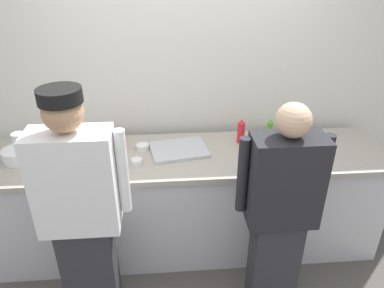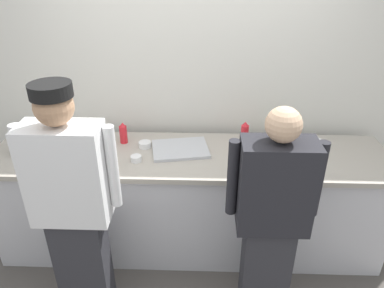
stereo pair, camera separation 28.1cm
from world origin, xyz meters
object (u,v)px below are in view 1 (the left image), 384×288
Objects in this scene: plate_stack_front at (18,155)px; chefs_knife at (69,149)px; mixing_bowl_steel at (271,150)px; squeeze_bottle_primary at (241,131)px; chef_center at (280,211)px; ramekin_green_sauce at (93,159)px; ramekin_red_sauce at (309,136)px; deli_cup at (101,140)px; squeeze_bottle_spare at (119,137)px; chef_near_left at (81,212)px; squeeze_bottle_secondary at (269,130)px; sheet_tray at (179,150)px; ramekin_yellow_sauce at (142,147)px; ramekin_orange_sauce at (137,161)px.

chefs_knife is at bearing 21.69° from plate_stack_front.
squeeze_bottle_primary is (-0.19, 0.28, 0.03)m from mixing_bowl_steel.
chef_center is 2.00m from plate_stack_front.
squeeze_bottle_primary is 1.22m from ramekin_green_sauce.
ramekin_green_sauce is at bearing -171.92° from ramekin_red_sauce.
squeeze_bottle_spare is at bearing -12.07° from deli_cup.
ramekin_green_sauce is (-1.38, 0.05, -0.04)m from mixing_bowl_steel.
plate_stack_front is 2.56× the size of deli_cup.
chefs_knife is at bearing 106.81° from chef_near_left.
chefs_knife is at bearing 137.90° from ramekin_green_sauce.
chef_center is at bearing -82.77° from squeeze_bottle_primary.
squeeze_bottle_primary reaches higher than deli_cup.
mixing_bowl_steel is 1.63m from chefs_knife.
squeeze_bottle_spare reaches higher than deli_cup.
deli_cup is (-1.42, 0.03, -0.06)m from squeeze_bottle_secondary.
plate_stack_front is 2.02m from squeeze_bottle_secondary.
chef_center is 4.73× the size of mixing_bowl_steel.
plate_stack_front is 1.09× the size of squeeze_bottle_primary.
ramekin_red_sauce is at bearing 0.54° from squeeze_bottle_spare.
squeeze_bottle_primary is 2.35× the size of deli_cup.
squeeze_bottle_secondary reaches higher than deli_cup.
squeeze_bottle_spare reaches higher than ramekin_green_sauce.
deli_cup is (-0.64, 0.15, 0.03)m from sheet_tray.
deli_cup is (-1.17, 0.04, -0.06)m from squeeze_bottle_primary.
chef_near_left reaches higher than ramekin_yellow_sauce.
ramekin_red_sauce is at bearing 36.05° from mixing_bowl_steel.
chef_center is 1.00m from ramekin_red_sauce.
squeeze_bottle_spare reaches higher than chefs_knife.
plate_stack_front is at bearing -177.58° from sheet_tray.
plate_stack_front is at bearing 130.96° from chef_near_left.
ramekin_green_sauce is at bearing 169.32° from ramekin_orange_sauce.
squeeze_bottle_spare is at bearing 166.07° from sheet_tray.
mixing_bowl_steel is 1.04m from ramekin_orange_sauce.
squeeze_bottle_primary is at bearing -175.90° from squeeze_bottle_secondary.
chef_near_left is at bearing -143.88° from squeeze_bottle_primary.
ramekin_green_sauce is at bearing -6.66° from plate_stack_front.
squeeze_bottle_spare is (-1.20, 0.29, 0.02)m from mixing_bowl_steel.
chefs_knife is (-0.23, 0.21, -0.02)m from ramekin_green_sauce.
chef_center is at bearing -39.71° from ramekin_yellow_sauce.
ramekin_red_sauce is (1.13, 0.14, 0.01)m from sheet_tray.
deli_cup is at bearing 132.96° from ramekin_orange_sauce.
ramekin_yellow_sauce is at bearing 140.29° from chef_center.
chef_center is 0.86m from squeeze_bottle_primary.
chefs_knife is (-0.25, -0.07, -0.04)m from deli_cup.
squeeze_bottle_spare is 1.62m from ramekin_red_sauce.
squeeze_bottle_primary is at bearing -2.12° from deli_cup.
deli_cup reaches higher than chefs_knife.
chefs_knife is (-1.53, 0.81, 0.08)m from chef_center.
mixing_bowl_steel is 4.03× the size of ramekin_orange_sauce.
ramekin_orange_sauce is 0.94× the size of deli_cup.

